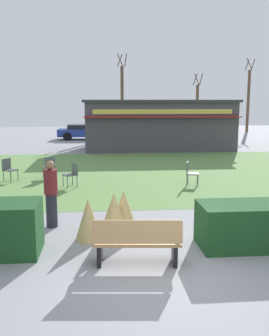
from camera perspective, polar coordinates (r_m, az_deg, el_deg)
name	(u,v)px	position (r m, az deg, el deg)	size (l,w,h in m)	color
ground_plane	(164,276)	(7.29, 4.39, -15.71)	(80.00, 80.00, 0.00)	gray
lawn_patch	(126,172)	(17.04, -1.23, -0.61)	(36.00, 12.00, 0.01)	#5B8442
park_bench	(137,242)	(7.53, 0.40, -10.85)	(1.74, 0.67, 0.95)	tan
hedge_right	(255,225)	(8.86, 17.38, -8.07)	(2.43, 1.10, 0.96)	#19421E
ornamental_grass_behind_left	(88,219)	(8.89, -6.85, -7.54)	(0.61, 0.61, 0.98)	tan
ornamental_grass_behind_right	(124,213)	(9.12, -1.61, -6.65)	(0.76, 0.76, 1.09)	tan
ornamental_grass_behind_center	(114,216)	(8.85, -3.03, -7.13)	(0.78, 0.78, 1.10)	tan
food_kiosk	(158,124)	(25.06, 3.58, 6.47)	(9.60, 4.30, 3.17)	#47424C
cafe_chair_west	(9,168)	(15.87, -18.15, 0.01)	(0.61, 0.61, 0.89)	#4C5156
cafe_chair_east	(49,165)	(16.06, -12.52, 0.39)	(0.58, 0.58, 0.89)	#4C5156
cafe_chair_center	(190,171)	(14.49, 8.26, -0.52)	(0.56, 0.56, 0.89)	#4C5156
cafe_chair_north	(72,172)	(14.34, -9.24, -0.65)	(0.60, 0.60, 0.89)	#4C5156
person_strolling	(51,194)	(9.83, -12.26, -3.72)	(0.34, 0.34, 1.69)	#23232D
parked_car_west_slot	(84,131)	(31.47, -7.46, 5.41)	(4.28, 2.21, 1.20)	navy
parked_car_center_slot	(146,131)	(31.67, 1.75, 5.52)	(4.21, 2.08, 1.20)	#2D6638
parked_car_east_slot	(204,130)	(32.60, 10.26, 5.50)	(4.24, 2.14, 1.20)	silver
tree_left_bg	(122,99)	(34.65, -1.85, 10.14)	(0.91, 0.96, 7.12)	brown
tree_right_bg	(197,107)	(37.79, 9.25, 8.87)	(0.91, 0.96, 5.61)	brown
tree_center_bg	(248,99)	(40.32, 16.50, 9.72)	(0.91, 0.96, 7.10)	brown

